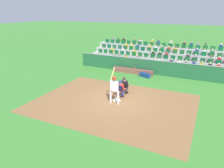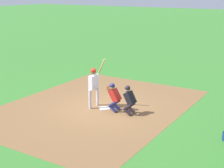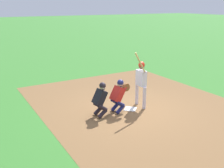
{
  "view_description": "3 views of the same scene",
  "coord_description": "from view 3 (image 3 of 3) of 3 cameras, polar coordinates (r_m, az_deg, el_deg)",
  "views": [
    {
      "loc": [
        -5.27,
        11.48,
        5.64
      ],
      "look_at": [
        0.51,
        -0.36,
        0.94
      ],
      "focal_mm": 33.44,
      "sensor_mm": 36.0,
      "label": 1
    },
    {
      "loc": [
        -11.85,
        -7.93,
        5.15
      ],
      "look_at": [
        -0.0,
        -0.4,
        1.2
      ],
      "focal_mm": 54.24,
      "sensor_mm": 36.0,
      "label": 2
    },
    {
      "loc": [
        7.77,
        -5.32,
        3.9
      ],
      "look_at": [
        -0.45,
        -0.56,
        0.99
      ],
      "focal_mm": 42.03,
      "sensor_mm": 36.0,
      "label": 3
    }
  ],
  "objects": [
    {
      "name": "infield_dirt_patch",
      "position": [
        10.46,
        6.29,
        -4.93
      ],
      "size": [
        10.04,
        7.57,
        0.01
      ],
      "primitive_type": "cube",
      "rotation": [
        0.0,
        0.0,
        0.01
      ],
      "color": "brown",
      "rests_on": "ground_plane"
    },
    {
      "name": "catcher_crouching",
      "position": [
        9.7,
        1.48,
        -2.2
      ],
      "size": [
        0.49,
        0.73,
        1.26
      ],
      "color": "navy",
      "rests_on": "ground_plane"
    },
    {
      "name": "ground_plane",
      "position": [
        10.19,
        4.01,
        -5.5
      ],
      "size": [
        160.0,
        160.0,
        0.0
      ],
      "primitive_type": "plane",
      "color": "#387C2E"
    },
    {
      "name": "home_plate_umpire",
      "position": [
        9.35,
        -2.5,
        -3.03
      ],
      "size": [
        0.47,
        0.49,
        1.27
      ],
      "color": "black",
      "rests_on": "ground_plane"
    },
    {
      "name": "batter_at_plate",
      "position": [
        10.15,
        6.35,
        1.11
      ],
      "size": [
        0.67,
        0.61,
        2.24
      ],
      "color": "silver",
      "rests_on": "ground_plane"
    },
    {
      "name": "home_plate_marker",
      "position": [
        10.18,
        4.01,
        -5.42
      ],
      "size": [
        0.62,
        0.62,
        0.02
      ],
      "primitive_type": "cube",
      "rotation": [
        0.0,
        0.0,
        0.79
      ],
      "color": "white",
      "rests_on": "infield_dirt_patch"
    }
  ]
}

